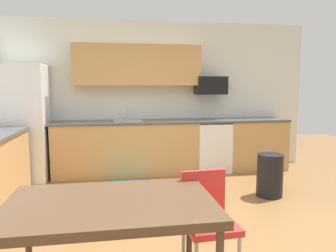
{
  "coord_description": "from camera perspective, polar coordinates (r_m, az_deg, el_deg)",
  "views": [
    {
      "loc": [
        -0.73,
        -3.29,
        1.54
      ],
      "look_at": [
        0.0,
        1.0,
        1.0
      ],
      "focal_mm": 34.49,
      "sensor_mm": 36.0,
      "label": 1
    }
  ],
  "objects": [
    {
      "name": "cabinet_run_back_right",
      "position": [
        6.25,
        15.02,
        -3.2
      ],
      "size": [
        1.08,
        0.6,
        0.9
      ],
      "primitive_type": "cube",
      "color": "tan",
      "rests_on": "ground"
    },
    {
      "name": "oven_range",
      "position": [
        5.95,
        7.66,
        -3.48
      ],
      "size": [
        0.6,
        0.6,
        0.91
      ],
      "color": "white",
      "rests_on": "ground"
    },
    {
      "name": "sink_faucet",
      "position": [
        5.79,
        -7.24,
        2.07
      ],
      "size": [
        0.02,
        0.02,
        0.24
      ],
      "primitive_type": "cylinder",
      "color": "#B2B5BA",
      "rests_on": "countertop_back"
    },
    {
      "name": "chair_near_table",
      "position": [
        2.71,
        6.96,
        -15.42
      ],
      "size": [
        0.43,
        0.43,
        0.85
      ],
      "color": "red",
      "rests_on": "ground"
    },
    {
      "name": "cabinet_run_back",
      "position": [
        5.7,
        -7.31,
        -4.01
      ],
      "size": [
        2.47,
        0.6,
        0.9
      ],
      "primitive_type": "cube",
      "color": "tan",
      "rests_on": "ground"
    },
    {
      "name": "upper_cabinets_back",
      "position": [
        5.74,
        -5.43,
        10.64
      ],
      "size": [
        2.2,
        0.34,
        0.7
      ],
      "primitive_type": "cube",
      "color": "tan"
    },
    {
      "name": "microwave",
      "position": [
        5.95,
        7.54,
        7.11
      ],
      "size": [
        0.54,
        0.36,
        0.32
      ],
      "primitive_type": "cube",
      "color": "black"
    },
    {
      "name": "refrigerator",
      "position": [
        5.73,
        -24.26,
        0.49
      ],
      "size": [
        0.76,
        0.7,
        1.89
      ],
      "primitive_type": "cube",
      "color": "white",
      "rests_on": "ground"
    },
    {
      "name": "ground_plane",
      "position": [
        3.7,
        2.71,
        -17.51
      ],
      "size": [
        12.0,
        12.0,
        0.0
      ],
      "primitive_type": "plane",
      "color": "olive"
    },
    {
      "name": "trash_bin",
      "position": [
        4.79,
        17.54,
        -8.27
      ],
      "size": [
        0.36,
        0.36,
        0.6
      ],
      "primitive_type": "cylinder",
      "color": "black",
      "rests_on": "ground"
    },
    {
      "name": "wall_back",
      "position": [
        5.98,
        -2.65,
        5.25
      ],
      "size": [
        5.8,
        0.1,
        2.7
      ],
      "primitive_type": "cube",
      "color": "silver",
      "rests_on": "ground"
    },
    {
      "name": "floor_mat",
      "position": [
        5.17,
        -7.14,
        -10.22
      ],
      "size": [
        0.7,
        0.5,
        0.01
      ],
      "primitive_type": "cube",
      "color": "#198CBF",
      "rests_on": "ground"
    },
    {
      "name": "dining_table",
      "position": [
        2.28,
        -10.09,
        -14.39
      ],
      "size": [
        1.4,
        0.9,
        0.77
      ],
      "color": "brown",
      "rests_on": "ground"
    },
    {
      "name": "countertop_back",
      "position": [
        5.67,
        -2.19,
        0.8
      ],
      "size": [
        4.8,
        0.64,
        0.04
      ],
      "primitive_type": "cube",
      "color": "#4C4C51",
      "rests_on": "cabinet_run_back"
    },
    {
      "name": "sink_basin",
      "position": [
        5.63,
        -7.13,
        0.29
      ],
      "size": [
        0.48,
        0.4,
        0.14
      ],
      "primitive_type": "cube",
      "color": "#A5A8AD",
      "rests_on": "countertop_back"
    }
  ]
}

